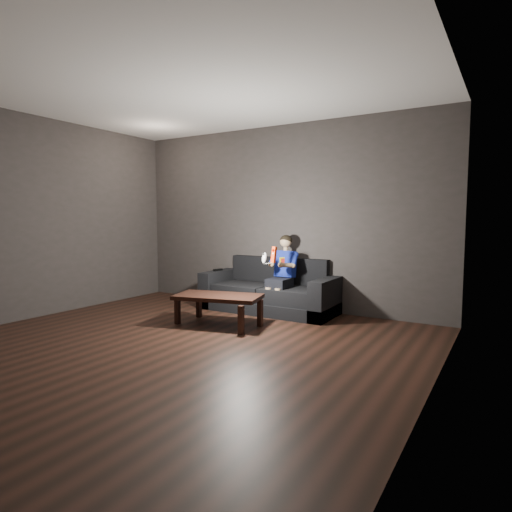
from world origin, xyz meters
The scene contains 11 objects.
floor centered at (0.00, 0.00, 0.00)m, with size 5.00×5.00×0.00m, color black.
back_wall centered at (0.00, 2.50, 1.35)m, with size 5.00×0.04×2.70m, color #363330.
left_wall centered at (-2.50, 0.00, 1.35)m, with size 0.04×5.00×2.70m, color #363330.
right_wall centered at (2.50, 0.00, 1.35)m, with size 0.04×5.00×2.70m, color #363330.
ceiling centered at (0.00, 0.00, 2.70)m, with size 5.00×5.00×0.02m, color silver.
sofa centered at (0.01, 2.18, 0.25)m, with size 1.96×0.84×0.76m.
child centered at (0.23, 2.13, 0.65)m, with size 0.42×0.51×1.02m.
wii_remote_red centered at (0.31, 1.74, 0.86)m, with size 0.06×0.09×0.22m.
nunchuk_white centered at (0.16, 1.74, 0.81)m, with size 0.07×0.10×0.16m.
wii_remote_black centered at (-0.87, 2.11, 0.55)m, with size 0.08×0.17×0.03m.
coffee_table centered at (-0.13, 1.10, 0.33)m, with size 1.15×0.77×0.38m.
Camera 1 is at (2.99, -3.17, 1.34)m, focal length 30.00 mm.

